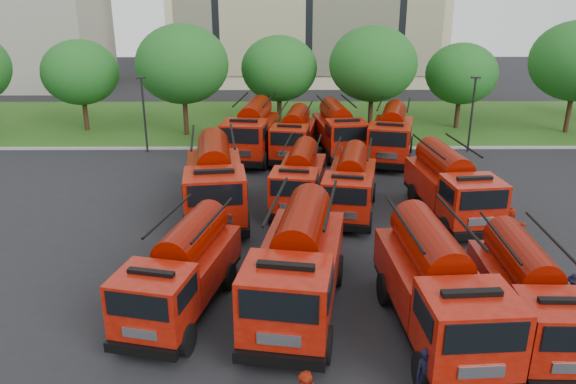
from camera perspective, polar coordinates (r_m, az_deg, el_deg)
name	(u,v)px	position (r m, az deg, el deg)	size (l,w,h in m)	color
ground	(300,273)	(22.65, 1.25, -8.23)	(140.00, 140.00, 0.00)	black
lawn	(292,121)	(47.12, 0.37, 7.20)	(70.00, 16.00, 0.12)	#275015
curb	(293,148)	(39.28, 0.53, 4.50)	(70.00, 0.30, 0.14)	gray
side_building	(17,40)	(70.53, -25.81, 13.74)	(18.00, 12.00, 10.00)	gray
tree_1	(80,72)	(45.97, -20.35, 11.32)	(5.71, 5.71, 6.98)	#382314
tree_2	(182,64)	(42.37, -10.69, 12.64)	(6.72, 6.72, 8.22)	#382314
tree_3	(279,69)	(44.29, -0.91, 12.43)	(5.88, 5.88, 7.19)	#382314
tree_4	(373,64)	(43.24, 8.63, 12.73)	(6.55, 6.55, 8.01)	#382314
tree_5	(462,74)	(45.91, 17.21, 11.41)	(5.46, 5.46, 6.68)	#382314
lamp_post_0	(144,110)	(39.05, -14.43, 8.04)	(0.60, 0.25, 5.11)	black
lamp_post_1	(472,110)	(39.95, 18.21, 7.93)	(0.60, 0.25, 5.11)	black
fire_truck_0	(182,270)	(19.96, -10.71, -7.83)	(3.74, 7.02, 3.04)	black
fire_truck_1	(298,264)	(19.51, 1.01, -7.32)	(3.90, 8.09, 3.53)	black
fire_truck_2	(438,286)	(18.90, 14.99, -9.25)	(3.15, 7.68, 3.43)	black
fire_truck_3	(529,294)	(19.88, 23.30, -9.48)	(2.58, 6.66, 3.00)	black
fire_truck_4	(215,180)	(27.74, -7.46, 1.23)	(3.72, 8.20, 3.60)	black
fire_truck_5	(300,178)	(28.88, 1.18, 1.48)	(3.17, 6.71, 2.94)	black
fire_truck_6	(350,184)	(28.09, 6.36, 0.86)	(3.45, 6.87, 2.99)	black
fire_truck_7	(451,185)	(28.41, 16.21, 0.66)	(3.27, 7.40, 3.26)	black
fire_truck_8	(252,131)	(37.16, -3.67, 6.23)	(3.65, 7.98, 3.50)	black
fire_truck_9	(294,134)	(37.08, 0.63, 5.88)	(3.28, 6.96, 3.05)	black
fire_truck_10	(339,130)	(38.08, 5.16, 6.34)	(3.32, 7.36, 3.24)	black
fire_truck_11	(391,134)	(37.21, 10.46, 5.82)	(4.19, 7.70, 3.33)	black
firefighter_3	(569,319)	(22.10, 26.67, -11.43)	(1.11, 0.57, 1.72)	black
firefighter_4	(300,244)	(24.99, 1.19, -5.33)	(0.94, 0.62, 1.93)	black
firefighter_5	(507,241)	(27.12, 21.32, -4.66)	(1.51, 0.65, 1.62)	#A1230C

